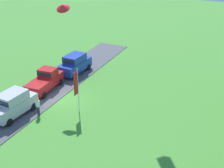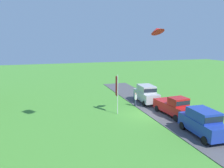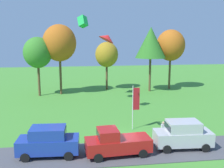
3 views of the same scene
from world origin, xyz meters
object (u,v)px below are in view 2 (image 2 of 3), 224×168
at_px(car_suv_by_flagpole, 203,122).
at_px(car_pickup_mid_row, 174,106).
at_px(flag_banner, 117,89).
at_px(car_suv_far_end, 146,93).
at_px(person_watching_sky, 135,99).
at_px(kite_delta_over_trees, 157,30).

xyz_separation_m(car_suv_by_flagpole, car_pickup_mid_row, (5.09, -0.59, -0.19)).
distance_m(car_pickup_mid_row, flag_banner, 6.47).
height_order(car_pickup_mid_row, car_suv_far_end, car_suv_far_end).
distance_m(car_pickup_mid_row, person_watching_sky, 5.29).
bearing_deg(kite_delta_over_trees, car_pickup_mid_row, -83.29).
xyz_separation_m(person_watching_sky, flag_banner, (-1.86, 3.08, 1.92)).
bearing_deg(car_suv_far_end, car_suv_by_flagpole, 179.71).
bearing_deg(flag_banner, car_suv_by_flagpole, -147.68).
distance_m(car_pickup_mid_row, car_suv_far_end, 5.67).
xyz_separation_m(car_suv_far_end, kite_delta_over_trees, (-5.95, 2.06, 7.71)).
bearing_deg(car_pickup_mid_row, person_watching_sky, 28.31).
bearing_deg(flag_banner, car_pickup_mid_row, -116.57).
xyz_separation_m(car_pickup_mid_row, kite_delta_over_trees, (-0.31, 2.60, 7.90)).
bearing_deg(car_suv_far_end, kite_delta_over_trees, 160.88).
bearing_deg(car_pickup_mid_row, kite_delta_over_trees, 96.71).
bearing_deg(person_watching_sky, kite_delta_over_trees, 178.88).
bearing_deg(kite_delta_over_trees, car_suv_far_end, -19.12).
bearing_deg(car_suv_far_end, person_watching_sky, 116.71).
height_order(person_watching_sky, flag_banner, flag_banner).
relative_size(car_suv_by_flagpole, person_watching_sky, 2.75).
height_order(car_suv_by_flagpole, car_suv_far_end, same).
height_order(car_suv_far_end, kite_delta_over_trees, kite_delta_over_trees).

